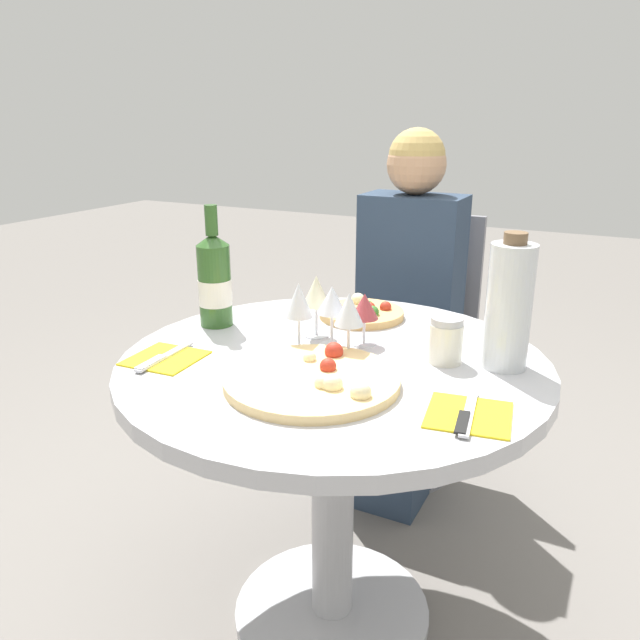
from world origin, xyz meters
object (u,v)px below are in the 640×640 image
(pizza_large, at_px, (314,379))
(seated_diner, at_px, (401,334))
(chair_behind_diner, at_px, (413,348))
(tall_carafe, at_px, (509,306))
(wine_bottle, at_px, (215,281))
(dining_table, at_px, (333,422))

(pizza_large, bearing_deg, seated_diner, 96.96)
(chair_behind_diner, relative_size, seated_diner, 0.76)
(seated_diner, height_order, pizza_large, seated_diner)
(pizza_large, height_order, tall_carafe, tall_carafe)
(chair_behind_diner, bearing_deg, wine_bottle, 67.66)
(seated_diner, bearing_deg, wine_bottle, 63.21)
(seated_diner, relative_size, pizza_large, 3.34)
(seated_diner, bearing_deg, dining_table, 96.19)
(seated_diner, distance_m, tall_carafe, 0.75)
(dining_table, xyz_separation_m, wine_bottle, (-0.37, 0.07, 0.28))
(wine_bottle, xyz_separation_m, tall_carafe, (0.72, 0.05, 0.02))
(tall_carafe, bearing_deg, wine_bottle, -176.11)
(dining_table, xyz_separation_m, pizza_large, (0.03, -0.15, 0.17))
(wine_bottle, distance_m, tall_carafe, 0.72)
(wine_bottle, bearing_deg, pizza_large, -28.93)
(dining_table, bearing_deg, chair_behind_diner, 95.15)
(chair_behind_diner, height_order, pizza_large, chair_behind_diner)
(chair_behind_diner, xyz_separation_m, pizza_large, (0.10, -0.95, 0.28))
(dining_table, bearing_deg, seated_diner, 96.19)
(chair_behind_diner, height_order, wine_bottle, wine_bottle)
(wine_bottle, relative_size, tall_carafe, 1.05)
(tall_carafe, bearing_deg, chair_behind_diner, 121.77)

